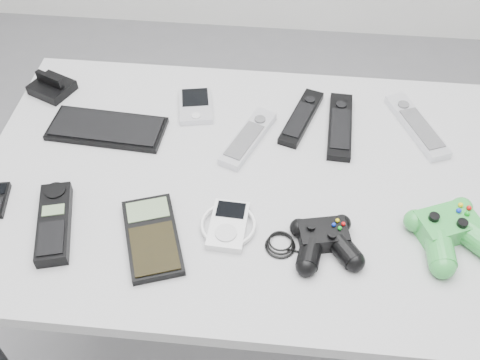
# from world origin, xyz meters

# --- Properties ---
(floor) EXTENTS (3.50, 3.50, 0.00)m
(floor) POSITION_xyz_m (0.00, 0.00, 0.00)
(floor) COLOR slate
(floor) RESTS_ON ground
(desk) EXTENTS (1.12, 0.72, 0.75)m
(desk) POSITION_xyz_m (0.04, 0.01, 0.68)
(desk) COLOR #AAA9AC
(desk) RESTS_ON floor
(pda_keyboard) EXTENTS (0.26, 0.12, 0.02)m
(pda_keyboard) POSITION_xyz_m (-0.29, 0.12, 0.76)
(pda_keyboard) COLOR black
(pda_keyboard) RESTS_ON desk
(dock_bracket) EXTENTS (0.11, 0.11, 0.05)m
(dock_bracket) POSITION_xyz_m (-0.45, 0.24, 0.77)
(dock_bracket) COLOR black
(dock_bracket) RESTS_ON desk
(pda) EXTENTS (0.09, 0.13, 0.02)m
(pda) POSITION_xyz_m (-0.10, 0.22, 0.76)
(pda) COLOR silver
(pda) RESTS_ON desk
(remote_silver_a) EXTENTS (0.11, 0.19, 0.02)m
(remote_silver_a) POSITION_xyz_m (0.03, 0.12, 0.76)
(remote_silver_a) COLOR silver
(remote_silver_a) RESTS_ON desk
(remote_black_a) EXTENTS (0.10, 0.19, 0.02)m
(remote_black_a) POSITION_xyz_m (0.14, 0.20, 0.76)
(remote_black_a) COLOR black
(remote_black_a) RESTS_ON desk
(remote_black_b) EXTENTS (0.06, 0.21, 0.02)m
(remote_black_b) POSITION_xyz_m (0.22, 0.18, 0.76)
(remote_black_b) COLOR black
(remote_black_b) RESTS_ON desk
(remote_silver_b) EXTENTS (0.13, 0.21, 0.02)m
(remote_silver_b) POSITION_xyz_m (0.39, 0.20, 0.76)
(remote_silver_b) COLOR silver
(remote_silver_b) RESTS_ON desk
(cordless_handset) EXTENTS (0.10, 0.19, 0.03)m
(cordless_handset) POSITION_xyz_m (-0.32, -0.15, 0.76)
(cordless_handset) COLOR black
(cordless_handset) RESTS_ON desk
(calculator) EXTENTS (0.15, 0.21, 0.02)m
(calculator) POSITION_xyz_m (-0.13, -0.16, 0.76)
(calculator) COLOR black
(calculator) RESTS_ON desk
(mp3_player) EXTENTS (0.11, 0.12, 0.02)m
(mp3_player) POSITION_xyz_m (0.01, -0.12, 0.76)
(mp3_player) COLOR silver
(mp3_player) RESTS_ON desk
(controller_black) EXTENTS (0.23, 0.17, 0.04)m
(controller_black) POSITION_xyz_m (0.19, -0.14, 0.77)
(controller_black) COLOR black
(controller_black) RESTS_ON desk
(controller_green) EXTENTS (0.20, 0.21, 0.05)m
(controller_green) POSITION_xyz_m (0.42, -0.10, 0.77)
(controller_green) COLOR #248525
(controller_green) RESTS_ON desk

